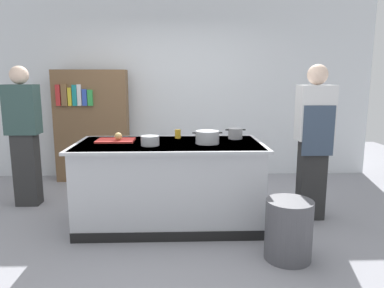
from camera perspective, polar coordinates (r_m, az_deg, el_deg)
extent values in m
plane|color=gray|center=(4.04, -3.53, -12.49)|extent=(10.00, 10.00, 0.00)
cube|color=silver|center=(5.82, -3.15, 9.68)|extent=(6.40, 0.12, 3.00)
cube|color=#B7BABF|center=(3.89, -3.61, -6.36)|extent=(1.90, 0.90, 0.90)
cube|color=#B7BABF|center=(3.79, -3.68, -0.05)|extent=(1.98, 0.98, 0.03)
cube|color=black|center=(3.60, -3.74, -14.56)|extent=(1.90, 0.01, 0.10)
cube|color=red|center=(3.96, -12.07, 0.57)|extent=(0.40, 0.28, 0.02)
sphere|color=tan|center=(3.90, -11.66, 1.20)|extent=(0.08, 0.08, 0.08)
cylinder|color=#B7BABF|center=(3.73, 2.45, 1.08)|extent=(0.25, 0.25, 0.13)
cube|color=black|center=(3.71, 0.34, 1.79)|extent=(0.04, 0.02, 0.01)
cube|color=black|center=(3.73, 4.57, 1.80)|extent=(0.04, 0.02, 0.01)
cylinder|color=#99999E|center=(4.06, 6.91, 1.67)|extent=(0.16, 0.16, 0.12)
cube|color=black|center=(4.04, 5.60, 2.26)|extent=(0.04, 0.02, 0.01)
cube|color=black|center=(4.07, 8.24, 2.26)|extent=(0.04, 0.02, 0.01)
cylinder|color=#B7BABF|center=(3.65, -6.70, 0.53)|extent=(0.19, 0.19, 0.10)
cylinder|color=yellow|center=(4.07, -2.27, 1.62)|extent=(0.07, 0.07, 0.10)
cylinder|color=#4C4C51|center=(3.32, 15.11, -13.05)|extent=(0.41, 0.41, 0.53)
cube|color=#292929|center=(4.27, 18.45, -5.37)|extent=(0.28, 0.20, 0.90)
cube|color=silver|center=(4.13, 19.04, 4.70)|extent=(0.38, 0.24, 0.60)
sphere|color=beige|center=(4.12, 19.38, 10.38)|extent=(0.22, 0.22, 0.22)
cube|color=#38475B|center=(4.04, 19.52, 1.97)|extent=(0.34, 0.02, 0.54)
cube|color=#2D2D2D|center=(4.92, -24.77, -3.73)|extent=(0.28, 0.20, 0.90)
cube|color=#324C49|center=(4.81, -25.45, 4.98)|extent=(0.38, 0.24, 0.60)
sphere|color=beige|center=(4.80, -25.83, 9.85)|extent=(0.22, 0.22, 0.22)
cube|color=brown|center=(5.73, -15.60, 2.78)|extent=(1.10, 0.28, 1.70)
cube|color=red|center=(5.66, -20.56, 7.27)|extent=(0.07, 0.03, 0.31)
cube|color=brown|center=(5.63, -19.70, 7.38)|extent=(0.08, 0.03, 0.32)
cube|color=yellow|center=(5.61, -18.89, 7.13)|extent=(0.06, 0.03, 0.27)
cube|color=teal|center=(5.59, -18.20, 7.37)|extent=(0.07, 0.03, 0.31)
cube|color=white|center=(5.57, -17.51, 7.43)|extent=(0.06, 0.03, 0.31)
cube|color=#3351B7|center=(5.55, -16.74, 7.11)|extent=(0.07, 0.03, 0.24)
cube|color=green|center=(5.53, -15.91, 7.09)|extent=(0.08, 0.03, 0.23)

